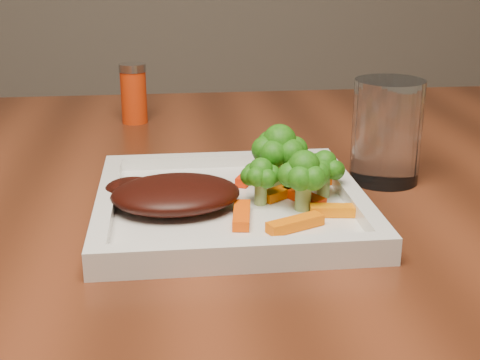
{
  "coord_description": "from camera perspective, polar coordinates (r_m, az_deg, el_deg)",
  "views": [
    {
      "loc": [
        -0.05,
        -0.99,
        1.01
      ],
      "look_at": [
        0.02,
        -0.35,
        0.79
      ],
      "focal_mm": 50.0,
      "sensor_mm": 36.0,
      "label": 1
    }
  ],
  "objects": [
    {
      "name": "carrot_2",
      "position": [
        0.64,
        0.14,
        -3.02
      ],
      "size": [
        0.02,
        0.06,
        0.01
      ],
      "primitive_type": "cube",
      "rotation": [
        0.0,
        0.0,
        1.43
      ],
      "color": "#FF4D04",
      "rests_on": "plate"
    },
    {
      "name": "carrot_6",
      "position": [
        0.71,
        3.86,
        -0.96
      ],
      "size": [
        0.06,
        0.05,
        0.01
      ],
      "primitive_type": "cube",
      "rotation": [
        0.0,
        0.0,
        0.61
      ],
      "color": "#E25F03",
      "rests_on": "plate"
    },
    {
      "name": "broccoli_1",
      "position": [
        0.7,
        7.21,
        1.06
      ],
      "size": [
        0.05,
        0.05,
        0.06
      ],
      "primitive_type": null,
      "rotation": [
        0.0,
        0.0,
        0.12
      ],
      "color": "#237613",
      "rests_on": "plate"
    },
    {
      "name": "carrot_0",
      "position": [
        0.63,
        4.74,
        -3.72
      ],
      "size": [
        0.06,
        0.04,
        0.01
      ],
      "primitive_type": "cube",
      "rotation": [
        0.0,
        0.0,
        0.43
      ],
      "color": "#FF6C04",
      "rests_on": "plate"
    },
    {
      "name": "broccoli_2",
      "position": [
        0.66,
        5.45,
        -0.14
      ],
      "size": [
        0.06,
        0.06,
        0.06
      ],
      "primitive_type": null,
      "rotation": [
        0.0,
        0.0,
        -0.02
      ],
      "color": "#275C0F",
      "rests_on": "plate"
    },
    {
      "name": "drinking_glass",
      "position": [
        0.79,
        12.41,
        4.07
      ],
      "size": [
        0.09,
        0.09,
        0.12
      ],
      "primitive_type": "cylinder",
      "rotation": [
        0.0,
        0.0,
        0.09
      ],
      "color": "silver",
      "rests_on": "dining_table"
    },
    {
      "name": "carrot_5",
      "position": [
        0.69,
        5.46,
        -1.46
      ],
      "size": [
        0.04,
        0.05,
        0.01
      ],
      "primitive_type": "cube",
      "rotation": [
        0.0,
        0.0,
        -1.03
      ],
      "color": "#F93904",
      "rests_on": "plate"
    },
    {
      "name": "carrot_4",
      "position": [
        0.75,
        0.62,
        0.27
      ],
      "size": [
        0.03,
        0.05,
        0.01
      ],
      "primitive_type": "cube",
      "rotation": [
        0.0,
        0.0,
        1.13
      ],
      "color": "#F92804",
      "rests_on": "plate"
    },
    {
      "name": "spice_shaker",
      "position": [
        1.05,
        -9.06,
        7.31
      ],
      "size": [
        0.05,
        0.05,
        0.09
      ],
      "primitive_type": "cylinder",
      "rotation": [
        0.0,
        0.0,
        0.21
      ],
      "color": "red",
      "rests_on": "dining_table"
    },
    {
      "name": "carrot_1",
      "position": [
        0.66,
        8.46,
        -2.58
      ],
      "size": [
        0.06,
        0.02,
        0.01
      ],
      "primitive_type": "cube",
      "rotation": [
        0.0,
        0.0,
        -0.13
      ],
      "color": "orange",
      "rests_on": "plate"
    },
    {
      "name": "carrot_3",
      "position": [
        0.75,
        6.87,
        0.03
      ],
      "size": [
        0.05,
        0.02,
        0.01
      ],
      "primitive_type": "cube",
      "rotation": [
        0.0,
        0.0,
        0.08
      ],
      "color": "#DE4D03",
      "rests_on": "plate"
    },
    {
      "name": "plate",
      "position": [
        0.69,
        -0.83,
        -2.46
      ],
      "size": [
        0.27,
        0.27,
        0.01
      ],
      "primitive_type": "cube",
      "color": "white",
      "rests_on": "dining_table"
    },
    {
      "name": "broccoli_3",
      "position": [
        0.68,
        1.79,
        0.39
      ],
      "size": [
        0.05,
        0.05,
        0.06
      ],
      "primitive_type": null,
      "rotation": [
        0.0,
        0.0,
        -0.07
      ],
      "color": "#307213",
      "rests_on": "plate"
    },
    {
      "name": "broccoli_0",
      "position": [
        0.72,
        3.36,
        1.86
      ],
      "size": [
        0.09,
        0.09,
        0.07
      ],
      "primitive_type": null,
      "rotation": [
        0.0,
        0.0,
        -0.32
      ],
      "color": "#206E12",
      "rests_on": "plate"
    },
    {
      "name": "steak",
      "position": [
        0.67,
        -5.51,
        -1.2
      ],
      "size": [
        0.14,
        0.11,
        0.03
      ],
      "primitive_type": "ellipsoid",
      "rotation": [
        0.0,
        0.0,
        0.06
      ],
      "color": "#340B07",
      "rests_on": "plate"
    }
  ]
}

